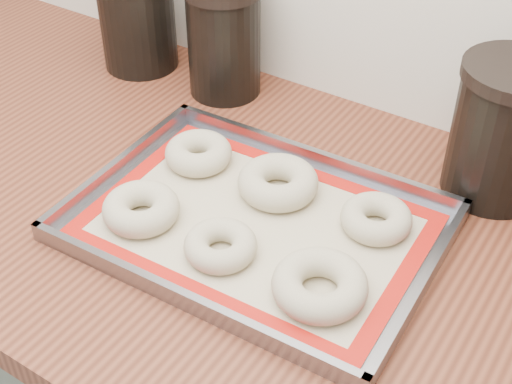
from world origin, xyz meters
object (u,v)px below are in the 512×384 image
Objects in this scene: bagel_back_left at (198,153)px; canister_left at (136,7)px; baking_tray at (256,224)px; bagel_front_left at (141,209)px; bagel_front_mid at (220,245)px; canister_right at (504,131)px; bagel_front_right at (320,285)px; bagel_back_mid at (278,182)px; canister_mid at (224,38)px; bagel_back_right at (376,219)px.

canister_left is (-0.26, 0.19, 0.09)m from bagel_back_left.
baking_tray is 0.16m from bagel_back_left.
bagel_front_left is 0.12m from bagel_front_mid.
canister_right reaches higher than baking_tray.
bagel_front_right is 0.63m from canister_left.
bagel_back_mid is 0.58× the size of canister_mid.
bagel_front_left reaches higher than bagel_back_right.
bagel_back_left is 0.34m from canister_left.
bagel_front_right is at bearing -42.16° from canister_mid.
bagel_front_right is at bearing 1.62° from bagel_front_left.
canister_mid is at bearing 2.16° from canister_left.
bagel_front_left and bagel_front_right have the same top height.
canister_left is (-0.54, 0.32, 0.09)m from bagel_front_right.
canister_left is (-0.40, 0.18, 0.08)m from bagel_back_mid.
canister_left reaches higher than bagel_front_left.
bagel_back_left is (-0.27, 0.13, -0.00)m from bagel_front_right.
bagel_front_left is 0.30m from bagel_back_right.
baking_tray is at bearing -132.75° from canister_right.
bagel_back_mid is 0.51× the size of canister_left.
canister_right is at bearing 36.09° from bagel_back_mid.
baking_tray is 2.21× the size of canister_left.
canister_right is (0.37, 0.18, 0.07)m from bagel_back_left.
canister_mid is at bearing 106.80° from bagel_front_left.
bagel_front_mid is 0.82× the size of bagel_back_mid.
canister_left reaches higher than bagel_back_left.
bagel_front_left reaches higher than bagel_front_mid.
bagel_front_mid is at bearing -45.43° from bagel_back_left.
canister_mid is (-0.36, 0.33, 0.07)m from bagel_front_right.
bagel_front_right reaches higher than baking_tray.
bagel_back_right is at bearing -26.83° from canister_mid.
canister_mid is at bearing 124.15° from bagel_front_mid.
bagel_back_mid is at bearing -177.08° from bagel_back_right.
bagel_front_left is 1.11× the size of bagel_front_mid.
bagel_front_mid is at bearing -177.41° from bagel_front_right.
canister_left is at bearing 161.78° from bagel_back_right.
bagel_front_right is (0.13, -0.06, 0.02)m from baking_tray.
bagel_front_mid is 0.14m from bagel_front_right.
bagel_front_mid is 0.19m from bagel_back_left.
bagel_front_left is at bearing -151.73° from baking_tray.
bagel_back_mid is at bearing -143.91° from canister_right.
bagel_front_right and bagel_back_left have the same top height.
baking_tray is at bearing 84.51° from bagel_front_mid.
bagel_back_mid reaches higher than bagel_front_right.
baking_tray is at bearing -48.57° from canister_mid.
bagel_back_left is 0.42m from canister_right.
canister_right is at bearing -2.22° from canister_mid.
bagel_back_mid is at bearing 98.82° from baking_tray.
bagel_front_left is at bearing -73.20° from canister_mid.
bagel_front_left is 0.53× the size of canister_mid.
baking_tray is 2.49× the size of canister_mid.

